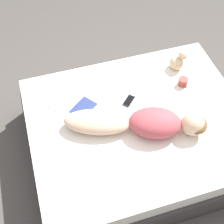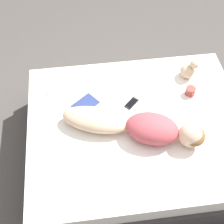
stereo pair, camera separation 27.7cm
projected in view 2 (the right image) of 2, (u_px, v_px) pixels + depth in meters
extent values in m
plane|color=#4C4742|center=(135.00, 152.00, 3.16)|extent=(12.00, 12.00, 0.00)
cube|color=#383333|center=(136.00, 143.00, 3.03)|extent=(1.64, 2.01, 0.33)
cube|color=silver|center=(137.00, 129.00, 2.83)|extent=(1.58, 1.95, 0.18)
ellipsoid|color=#DBB28E|center=(96.00, 120.00, 2.69)|extent=(0.44, 0.64, 0.15)
ellipsoid|color=#B2474C|center=(152.00, 128.00, 2.61)|extent=(0.44, 0.53, 0.20)
ellipsoid|color=brown|center=(193.00, 135.00, 2.56)|extent=(0.26, 0.25, 0.11)
sphere|color=#DBB28E|center=(190.00, 135.00, 2.56)|extent=(0.20, 0.20, 0.20)
cube|color=white|center=(68.00, 90.00, 2.99)|extent=(0.40, 0.42, 0.01)
cube|color=white|center=(85.00, 105.00, 2.88)|extent=(0.40, 0.42, 0.01)
cube|color=navy|center=(85.00, 104.00, 2.88)|extent=(0.27, 0.28, 0.00)
cylinder|color=#993D33|center=(190.00, 91.00, 2.93)|extent=(0.09, 0.09, 0.08)
cylinder|color=black|center=(191.00, 89.00, 2.91)|extent=(0.08, 0.08, 0.00)
torus|color=#993D33|center=(192.00, 95.00, 2.91)|extent=(0.06, 0.01, 0.06)
cube|color=black|center=(132.00, 103.00, 2.89)|extent=(0.15, 0.15, 0.01)
cube|color=black|center=(132.00, 103.00, 2.88)|extent=(0.12, 0.12, 0.00)
ellipsoid|color=#D1B289|center=(187.00, 71.00, 3.05)|extent=(0.15, 0.14, 0.13)
sphere|color=#D1B289|center=(194.00, 64.00, 2.98)|extent=(0.09, 0.09, 0.09)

